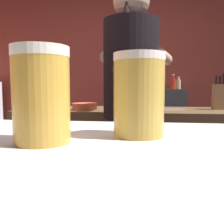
# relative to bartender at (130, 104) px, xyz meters

# --- Properties ---
(wall_back) EXTENTS (5.20, 0.10, 2.70)m
(wall_back) POSITION_rel_bartender_xyz_m (-0.22, 2.01, 0.35)
(wall_back) COLOR maroon
(wall_back) RESTS_ON ground
(prep_counter) EXTENTS (2.10, 0.60, 0.93)m
(prep_counter) POSITION_rel_bartender_xyz_m (0.13, 0.45, -0.54)
(prep_counter) COLOR #503B24
(prep_counter) RESTS_ON ground
(back_shelf) EXTENTS (0.95, 0.36, 1.08)m
(back_shelf) POSITION_rel_bartender_xyz_m (0.13, 1.73, -0.46)
(back_shelf) COLOR #383E40
(back_shelf) RESTS_ON ground
(bartender) EXTENTS (0.48, 0.55, 1.73)m
(bartender) POSITION_rel_bartender_xyz_m (0.00, 0.00, 0.00)
(bartender) COLOR #35292E
(bartender) RESTS_ON ground
(knife_block) EXTENTS (0.10, 0.08, 0.29)m
(knife_block) POSITION_rel_bartender_xyz_m (0.68, 0.51, 0.03)
(knife_block) COLOR #8C6241
(knife_block) RESTS_ON prep_counter
(mixing_bowl) EXTENTS (0.19, 0.19, 0.05)m
(mixing_bowl) POSITION_rel_bartender_xyz_m (-0.38, 0.34, -0.05)
(mixing_bowl) COLOR #CB5937
(mixing_bowl) RESTS_ON prep_counter
(chefs_knife) EXTENTS (0.24, 0.10, 0.01)m
(chefs_knife) POSITION_rel_bartender_xyz_m (0.28, 0.40, -0.07)
(chefs_knife) COLOR silver
(chefs_knife) RESTS_ON prep_counter
(pint_glass_near) EXTENTS (0.08, 0.08, 0.14)m
(pint_glass_near) POSITION_rel_bartender_xyz_m (0.07, -1.14, 0.09)
(pint_glass_near) COLOR gold
(pint_glass_near) RESTS_ON bar_counter
(pint_glass_far) EXTENTS (0.08, 0.08, 0.14)m
(pint_glass_far) POSITION_rel_bartender_xyz_m (-0.07, -1.21, 0.09)
(pint_glass_far) COLOR gold
(pint_glass_far) RESTS_ON bar_counter
(bottle_vinegar) EXTENTS (0.06, 0.06, 0.17)m
(bottle_vinegar) POSITION_rel_bartender_xyz_m (0.53, 1.80, 0.15)
(bottle_vinegar) COLOR #D3CC84
(bottle_vinegar) RESTS_ON back_shelf
(bottle_soy) EXTENTS (0.07, 0.07, 0.19)m
(bottle_soy) POSITION_rel_bartender_xyz_m (0.45, 1.72, 0.15)
(bottle_soy) COLOR #B62C1E
(bottle_soy) RESTS_ON back_shelf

